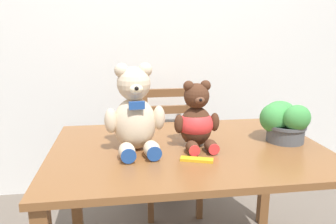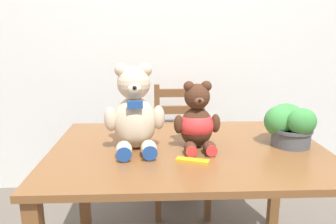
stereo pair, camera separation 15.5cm
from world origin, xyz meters
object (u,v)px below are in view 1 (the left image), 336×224
at_px(teddy_bear_left, 135,114).
at_px(teddy_bear_right, 196,121).
at_px(wooden_chair_behind, 170,147).
at_px(potted_plant, 284,121).
at_px(chocolate_bar, 198,159).

xyz_separation_m(teddy_bear_left, teddy_bear_right, (0.30, 0.01, -0.05)).
bearing_deg(teddy_bear_right, wooden_chair_behind, -92.10).
bearing_deg(potted_plant, teddy_bear_right, -178.47).
xyz_separation_m(wooden_chair_behind, potted_plant, (0.47, -0.74, 0.38)).
height_order(wooden_chair_behind, potted_plant, potted_plant).
relative_size(teddy_bear_left, teddy_bear_right, 1.27).
bearing_deg(potted_plant, chocolate_bar, -157.83).
distance_m(teddy_bear_left, chocolate_bar, 0.36).
height_order(teddy_bear_left, teddy_bear_right, teddy_bear_left).
relative_size(teddy_bear_left, potted_plant, 1.64).
distance_m(potted_plant, chocolate_bar, 0.54).
bearing_deg(wooden_chair_behind, teddy_bear_right, 90.97).
bearing_deg(teddy_bear_right, potted_plant, 178.47).
relative_size(wooden_chair_behind, teddy_bear_left, 2.18).
bearing_deg(teddy_bear_right, chocolate_bar, 76.06).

